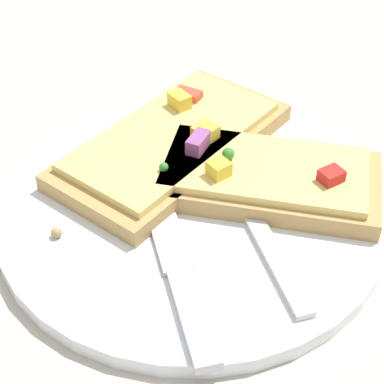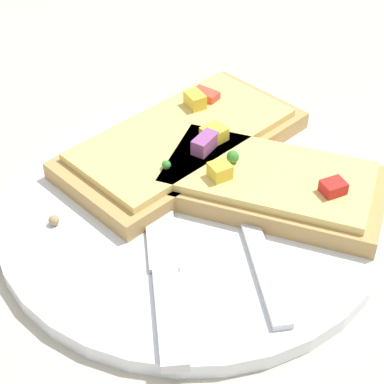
{
  "view_description": "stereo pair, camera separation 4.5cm",
  "coord_description": "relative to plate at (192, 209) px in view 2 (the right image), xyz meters",
  "views": [
    {
      "loc": [
        -0.3,
        -0.17,
        0.31
      ],
      "look_at": [
        0.0,
        0.0,
        0.02
      ],
      "focal_mm": 60.0,
      "sensor_mm": 36.0,
      "label": 1
    },
    {
      "loc": [
        -0.27,
        -0.21,
        0.31
      ],
      "look_at": [
        0.0,
        0.0,
        0.02
      ],
      "focal_mm": 60.0,
      "sensor_mm": 36.0,
      "label": 2
    }
  ],
  "objects": [
    {
      "name": "pizza_slice_corner",
      "position": [
        0.04,
        -0.04,
        0.02
      ],
      "size": [
        0.13,
        0.18,
        0.03
      ],
      "rotation": [
        0.0,
        0.0,
        5.02
      ],
      "color": "tan",
      "rests_on": "plate"
    },
    {
      "name": "knife",
      "position": [
        -0.06,
        -0.02,
        0.01
      ],
      "size": [
        0.15,
        0.15,
        0.01
      ],
      "rotation": [
        0.0,
        0.0,
        7.05
      ],
      "color": "silver",
      "rests_on": "plate"
    },
    {
      "name": "crumb_scatter",
      "position": [
        0.0,
        -0.01,
        0.01
      ],
      "size": [
        0.12,
        0.1,
        0.01
      ],
      "color": "tan",
      "rests_on": "plate"
    },
    {
      "name": "pizza_slice_main",
      "position": [
        0.04,
        0.04,
        0.02
      ],
      "size": [
        0.2,
        0.12,
        0.03
      ],
      "rotation": [
        0.0,
        0.0,
        3.0
      ],
      "color": "tan",
      "rests_on": "plate"
    },
    {
      "name": "ground_plane",
      "position": [
        0.0,
        0.0,
        -0.01
      ],
      "size": [
        4.0,
        4.0,
        0.0
      ],
      "primitive_type": "plane",
      "color": "#BCB29E"
    },
    {
      "name": "fork",
      "position": [
        0.02,
        -0.03,
        0.01
      ],
      "size": [
        0.15,
        0.16,
        0.01
      ],
      "rotation": [
        0.0,
        0.0,
        7.09
      ],
      "color": "silver",
      "rests_on": "plate"
    },
    {
      "name": "plate",
      "position": [
        0.0,
        0.0,
        0.0
      ],
      "size": [
        0.27,
        0.27,
        0.01
      ],
      "color": "white",
      "rests_on": "ground"
    }
  ]
}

